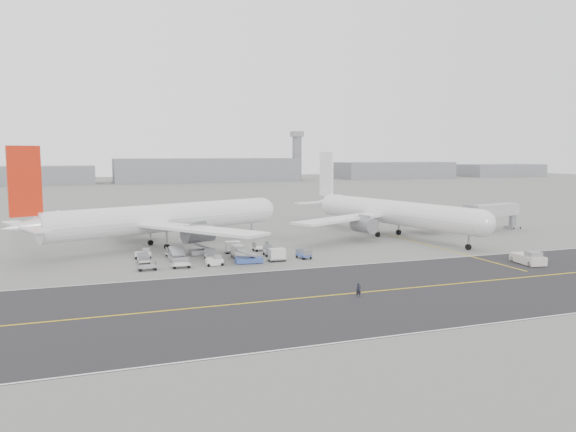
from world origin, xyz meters
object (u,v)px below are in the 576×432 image
object	(u,v)px
control_tower	(297,155)
airliner_a	(159,219)
jet_bridge	(493,212)
ground_crew_a	(359,290)
pushback_tug	(529,258)
airliner_b	(390,212)

from	to	relation	value
control_tower	airliner_a	distance (m)	267.69
jet_bridge	control_tower	bearing A→B (deg)	67.52
control_tower	ground_crew_a	world-z (taller)	control_tower
airliner_a	control_tower	bearing A→B (deg)	-47.38
pushback_tug	airliner_b	bearing A→B (deg)	106.49
control_tower	ground_crew_a	distance (m)	302.08
pushback_tug	ground_crew_a	distance (m)	35.11
jet_bridge	pushback_tug	bearing A→B (deg)	-133.62
airliner_a	pushback_tug	distance (m)	62.91
control_tower	airliner_a	size ratio (longest dim) A/B	0.62
pushback_tug	jet_bridge	size ratio (longest dim) A/B	0.46
airliner_a	airliner_b	distance (m)	46.56
airliner_b	ground_crew_a	xyz separation A→B (m)	(-28.63, -42.48, -4.20)
airliner_a	ground_crew_a	distance (m)	48.16
control_tower	jet_bridge	size ratio (longest dim) A/B	1.91
control_tower	jet_bridge	xyz separation A→B (m)	(-45.67, -243.26, -12.00)
airliner_b	pushback_tug	xyz separation A→B (m)	(5.28, -33.40, -4.15)
airliner_b	jet_bridge	distance (m)	25.40
pushback_tug	ground_crew_a	xyz separation A→B (m)	(-33.91, -9.07, -0.05)
pushback_tug	jet_bridge	bearing A→B (deg)	65.72
jet_bridge	ground_crew_a	bearing A→B (deg)	-154.31
airliner_a	jet_bridge	xyz separation A→B (m)	(71.88, -3.01, -1.01)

